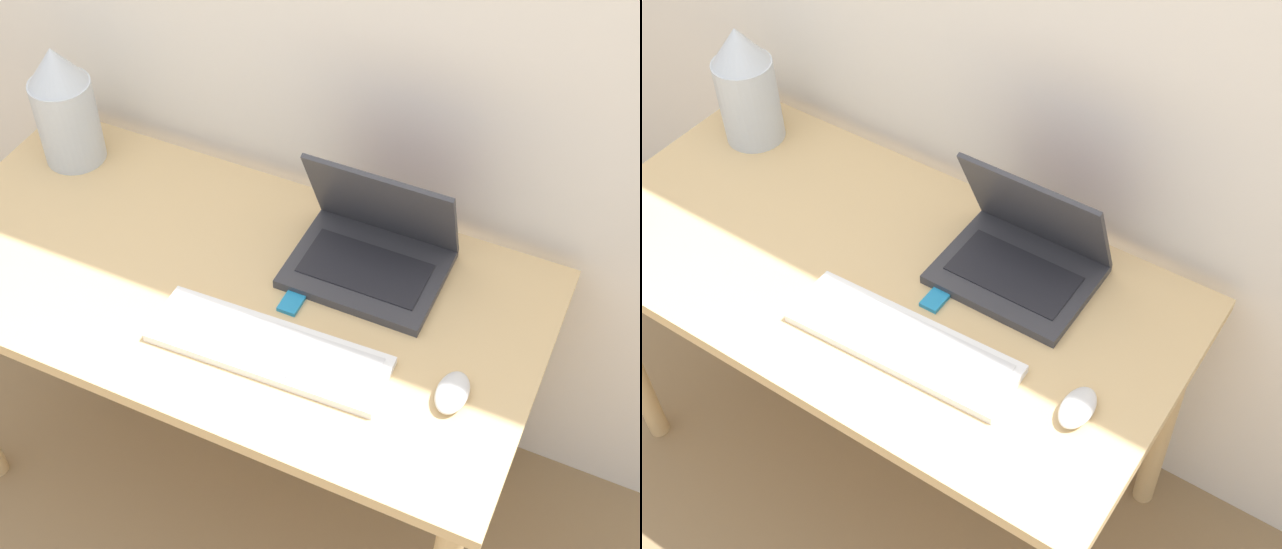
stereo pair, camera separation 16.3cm
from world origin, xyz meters
TOP-DOWN VIEW (x-y plane):
  - desk at (0.00, 0.32)m, footprint 1.27×0.64m
  - laptop at (0.25, 0.48)m, footprint 0.30×0.23m
  - keyboard at (0.16, 0.20)m, footprint 0.45×0.15m
  - mouse at (0.50, 0.24)m, footprint 0.06×0.10m
  - vase at (-0.49, 0.51)m, footprint 0.13×0.13m
  - mp3_player at (0.15, 0.32)m, footprint 0.04×0.05m

SIDE VIEW (x-z plane):
  - desk at x=0.00m, z-range 0.27..0.99m
  - mp3_player at x=0.15m, z-range 0.72..0.73m
  - keyboard at x=0.16m, z-range 0.72..0.74m
  - mouse at x=0.50m, z-range 0.72..0.75m
  - laptop at x=0.25m, z-range 0.65..0.89m
  - vase at x=-0.49m, z-range 0.72..1.00m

